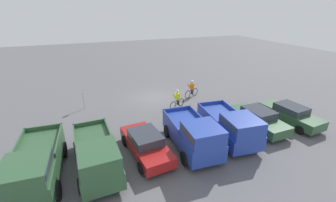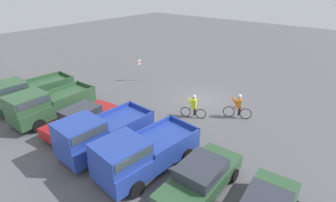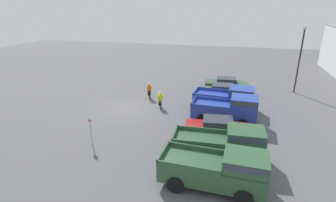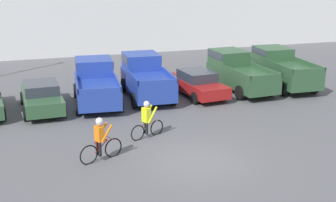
# 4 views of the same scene
# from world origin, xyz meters

# --- Properties ---
(ground_plane) EXTENTS (80.00, 80.00, 0.00)m
(ground_plane) POSITION_xyz_m (0.00, 0.00, 0.00)
(ground_plane) COLOR #56565B
(sedan_0) EXTENTS (2.18, 4.72, 1.39)m
(sedan_0) POSITION_xyz_m (-7.91, 8.57, 0.71)
(sedan_0) COLOR #2D5133
(sedan_0) RESTS_ON ground_plane
(sedan_1) EXTENTS (2.06, 4.61, 1.43)m
(sedan_1) POSITION_xyz_m (-5.11, 8.28, 0.72)
(sedan_1) COLOR #2D5133
(sedan_1) RESTS_ON ground_plane
(pickup_truck_0) EXTENTS (2.69, 5.38, 2.13)m
(pickup_truck_0) POSITION_xyz_m (-2.27, 8.98, 1.10)
(pickup_truck_0) COLOR #233D9E
(pickup_truck_0) RESTS_ON ground_plane
(pickup_truck_1) EXTENTS (2.48, 5.15, 2.23)m
(pickup_truck_1) POSITION_xyz_m (0.51, 9.14, 1.15)
(pickup_truck_1) COLOR #233D9E
(pickup_truck_1) RESTS_ON ground_plane
(sedan_2) EXTENTS (2.29, 4.75, 1.41)m
(sedan_2) POSITION_xyz_m (3.29, 8.44, 0.71)
(sedan_2) COLOR maroon
(sedan_2) RESTS_ON ground_plane
(pickup_truck_2) EXTENTS (2.35, 5.45, 2.12)m
(pickup_truck_2) POSITION_xyz_m (6.07, 9.09, 1.10)
(pickup_truck_2) COLOR #2D5133
(pickup_truck_2) RESTS_ON ground_plane
(pickup_truck_3) EXTENTS (2.46, 5.43, 2.14)m
(pickup_truck_3) POSITION_xyz_m (8.91, 8.92, 1.13)
(pickup_truck_3) COLOR #2D5133
(pickup_truck_3) RESTS_ON ground_plane
(cyclist_0) EXTENTS (1.61, 0.72, 1.65)m
(cyclist_0) POSITION_xyz_m (-1.14, 2.92, 0.82)
(cyclist_0) COLOR black
(cyclist_0) RESTS_ON ground_plane
(cyclist_1) EXTENTS (1.72, 0.75, 1.72)m
(cyclist_1) POSITION_xyz_m (-3.43, 1.13, 0.87)
(cyclist_1) COLOR black
(cyclist_1) RESTS_ON ground_plane
(fire_lane_sign) EXTENTS (0.06, 0.30, 2.06)m
(fire_lane_sign) POSITION_xyz_m (6.42, 0.24, 1.25)
(fire_lane_sign) COLOR #9E9EA3
(fire_lane_sign) RESTS_ON ground_plane
(lamppost) EXTENTS (0.36, 0.36, 6.93)m
(lamppost) POSITION_xyz_m (-8.90, 15.73, 4.05)
(lamppost) COLOR #2D2823
(lamppost) RESTS_ON ground_plane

